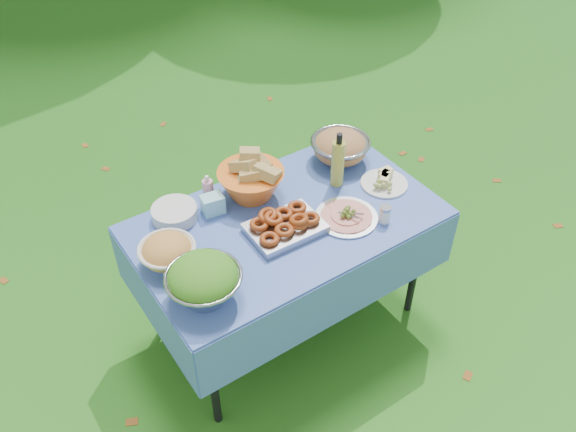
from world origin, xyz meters
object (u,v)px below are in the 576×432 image
object	(u,v)px
picnic_table	(287,273)
salad_bowl	(204,280)
pasta_bowl_steel	(340,147)
bread_bowl	(251,177)
charcuterie_platter	(347,213)
plate_stack	(175,213)
oil_bottle	(338,159)

from	to	relation	value
picnic_table	salad_bowl	world-z (taller)	salad_bowl
salad_bowl	pasta_bowl_steel	world-z (taller)	salad_bowl
bread_bowl	charcuterie_platter	world-z (taller)	bread_bowl
plate_stack	charcuterie_platter	world-z (taller)	charcuterie_platter
pasta_bowl_steel	oil_bottle	world-z (taller)	oil_bottle
plate_stack	charcuterie_platter	xyz separation A→B (m)	(0.68, -0.47, 0.00)
salad_bowl	charcuterie_platter	bearing A→B (deg)	4.42
picnic_table	plate_stack	xyz separation A→B (m)	(-0.44, 0.31, 0.41)
pasta_bowl_steel	charcuterie_platter	world-z (taller)	pasta_bowl_steel
plate_stack	oil_bottle	distance (m)	0.85
charcuterie_platter	plate_stack	bearing A→B (deg)	145.61
bread_bowl	charcuterie_platter	distance (m)	0.50
pasta_bowl_steel	charcuterie_platter	xyz separation A→B (m)	(-0.27, -0.40, -0.05)
picnic_table	salad_bowl	distance (m)	0.77
pasta_bowl_steel	charcuterie_platter	bearing A→B (deg)	-123.83
plate_stack	oil_bottle	world-z (taller)	oil_bottle
plate_stack	pasta_bowl_steel	size ratio (longest dim) A/B	0.70
pasta_bowl_steel	plate_stack	bearing A→B (deg)	175.87
picnic_table	charcuterie_platter	distance (m)	0.51
pasta_bowl_steel	charcuterie_platter	distance (m)	0.48
bread_bowl	charcuterie_platter	size ratio (longest dim) A/B	1.10
plate_stack	bread_bowl	world-z (taller)	bread_bowl
salad_bowl	plate_stack	size ratio (longest dim) A/B	1.45
charcuterie_platter	oil_bottle	world-z (taller)	oil_bottle
plate_stack	charcuterie_platter	bearing A→B (deg)	-34.39
salad_bowl	plate_stack	xyz separation A→B (m)	(0.12, 0.53, -0.07)
salad_bowl	pasta_bowl_steel	size ratio (longest dim) A/B	1.01
picnic_table	bread_bowl	xyz separation A→B (m)	(-0.04, 0.25, 0.49)
picnic_table	bread_bowl	distance (m)	0.55
salad_bowl	oil_bottle	world-z (taller)	oil_bottle
charcuterie_platter	oil_bottle	size ratio (longest dim) A/B	1.00
salad_bowl	oil_bottle	size ratio (longest dim) A/B	1.05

